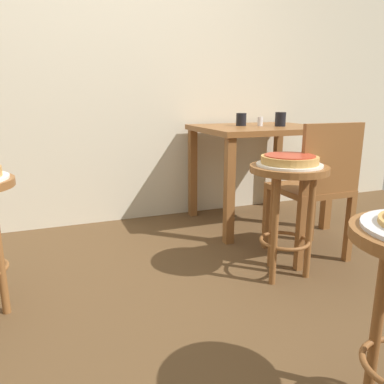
{
  "coord_description": "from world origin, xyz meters",
  "views": [
    {
      "loc": [
        -0.41,
        -1.39,
        0.99
      ],
      "look_at": [
        0.19,
        0.15,
        0.57
      ],
      "focal_mm": 35.18,
      "sensor_mm": 36.0,
      "label": 1
    }
  ],
  "objects_px": {
    "stool_middle": "(287,194)",
    "pizza_middle": "(290,159)",
    "dining_table": "(258,142)",
    "cup_near_edge": "(280,119)",
    "serving_plate_middle": "(289,165)",
    "cup_far_edge": "(241,119)",
    "condiment_shaker": "(260,121)",
    "wooden_chair": "(316,186)"
  },
  "relations": [
    {
      "from": "stool_middle",
      "to": "pizza_middle",
      "type": "bearing_deg",
      "value": 0.0
    },
    {
      "from": "dining_table",
      "to": "cup_near_edge",
      "type": "bearing_deg",
      "value": -28.87
    },
    {
      "from": "stool_middle",
      "to": "serving_plate_middle",
      "type": "xyz_separation_m",
      "value": [
        0.0,
        0.0,
        0.16
      ]
    },
    {
      "from": "cup_far_edge",
      "to": "stool_middle",
      "type": "bearing_deg",
      "value": -103.42
    },
    {
      "from": "serving_plate_middle",
      "to": "dining_table",
      "type": "bearing_deg",
      "value": 68.92
    },
    {
      "from": "dining_table",
      "to": "stool_middle",
      "type": "bearing_deg",
      "value": -111.08
    },
    {
      "from": "dining_table",
      "to": "condiment_shaker",
      "type": "bearing_deg",
      "value": -69.23
    },
    {
      "from": "condiment_shaker",
      "to": "wooden_chair",
      "type": "height_order",
      "value": "wooden_chair"
    },
    {
      "from": "stool_middle",
      "to": "pizza_middle",
      "type": "distance_m",
      "value": 0.19
    },
    {
      "from": "serving_plate_middle",
      "to": "cup_far_edge",
      "type": "xyz_separation_m",
      "value": [
        0.23,
        0.98,
        0.18
      ]
    },
    {
      "from": "serving_plate_middle",
      "to": "wooden_chair",
      "type": "bearing_deg",
      "value": 24.82
    },
    {
      "from": "pizza_middle",
      "to": "cup_far_edge",
      "type": "xyz_separation_m",
      "value": [
        0.23,
        0.98,
        0.15
      ]
    },
    {
      "from": "cup_far_edge",
      "to": "wooden_chair",
      "type": "relative_size",
      "value": 0.11
    },
    {
      "from": "dining_table",
      "to": "cup_far_edge",
      "type": "bearing_deg",
      "value": 145.44
    },
    {
      "from": "stool_middle",
      "to": "cup_near_edge",
      "type": "distance_m",
      "value": 1.02
    },
    {
      "from": "condiment_shaker",
      "to": "cup_far_edge",
      "type": "bearing_deg",
      "value": 143.18
    },
    {
      "from": "cup_near_edge",
      "to": "cup_far_edge",
      "type": "relative_size",
      "value": 1.09
    },
    {
      "from": "dining_table",
      "to": "cup_near_edge",
      "type": "height_order",
      "value": "cup_near_edge"
    },
    {
      "from": "pizza_middle",
      "to": "wooden_chair",
      "type": "bearing_deg",
      "value": 24.82
    },
    {
      "from": "stool_middle",
      "to": "dining_table",
      "type": "relative_size",
      "value": 0.68
    },
    {
      "from": "stool_middle",
      "to": "wooden_chair",
      "type": "xyz_separation_m",
      "value": [
        0.31,
        0.14,
        -0.01
      ]
    },
    {
      "from": "dining_table",
      "to": "wooden_chair",
      "type": "xyz_separation_m",
      "value": [
        -0.04,
        -0.76,
        -0.18
      ]
    },
    {
      "from": "serving_plate_middle",
      "to": "pizza_middle",
      "type": "bearing_deg",
      "value": 180.0
    },
    {
      "from": "dining_table",
      "to": "cup_near_edge",
      "type": "xyz_separation_m",
      "value": [
        0.14,
        -0.08,
        0.18
      ]
    },
    {
      "from": "stool_middle",
      "to": "serving_plate_middle",
      "type": "distance_m",
      "value": 0.16
    },
    {
      "from": "stool_middle",
      "to": "serving_plate_middle",
      "type": "relative_size",
      "value": 1.82
    },
    {
      "from": "pizza_middle",
      "to": "cup_far_edge",
      "type": "height_order",
      "value": "cup_far_edge"
    },
    {
      "from": "cup_near_edge",
      "to": "wooden_chair",
      "type": "xyz_separation_m",
      "value": [
        -0.18,
        -0.68,
        -0.36
      ]
    },
    {
      "from": "stool_middle",
      "to": "wooden_chair",
      "type": "relative_size",
      "value": 0.75
    },
    {
      "from": "serving_plate_middle",
      "to": "pizza_middle",
      "type": "height_order",
      "value": "pizza_middle"
    },
    {
      "from": "serving_plate_middle",
      "to": "cup_far_edge",
      "type": "height_order",
      "value": "cup_far_edge"
    },
    {
      "from": "cup_near_edge",
      "to": "wooden_chair",
      "type": "bearing_deg",
      "value": -104.8
    },
    {
      "from": "stool_middle",
      "to": "cup_near_edge",
      "type": "relative_size",
      "value": 5.98
    },
    {
      "from": "cup_near_edge",
      "to": "wooden_chair",
      "type": "height_order",
      "value": "cup_near_edge"
    },
    {
      "from": "serving_plate_middle",
      "to": "wooden_chair",
      "type": "xyz_separation_m",
      "value": [
        0.31,
        0.14,
        -0.17
      ]
    },
    {
      "from": "condiment_shaker",
      "to": "pizza_middle",
      "type": "bearing_deg",
      "value": -111.49
    },
    {
      "from": "condiment_shaker",
      "to": "wooden_chair",
      "type": "distance_m",
      "value": 0.82
    },
    {
      "from": "stool_middle",
      "to": "wooden_chair",
      "type": "bearing_deg",
      "value": 24.82
    },
    {
      "from": "stool_middle",
      "to": "serving_plate_middle",
      "type": "height_order",
      "value": "serving_plate_middle"
    },
    {
      "from": "cup_far_edge",
      "to": "condiment_shaker",
      "type": "relative_size",
      "value": 1.39
    },
    {
      "from": "wooden_chair",
      "to": "cup_far_edge",
      "type": "bearing_deg",
      "value": 95.01
    },
    {
      "from": "condiment_shaker",
      "to": "wooden_chair",
      "type": "bearing_deg",
      "value": -93.35
    }
  ]
}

